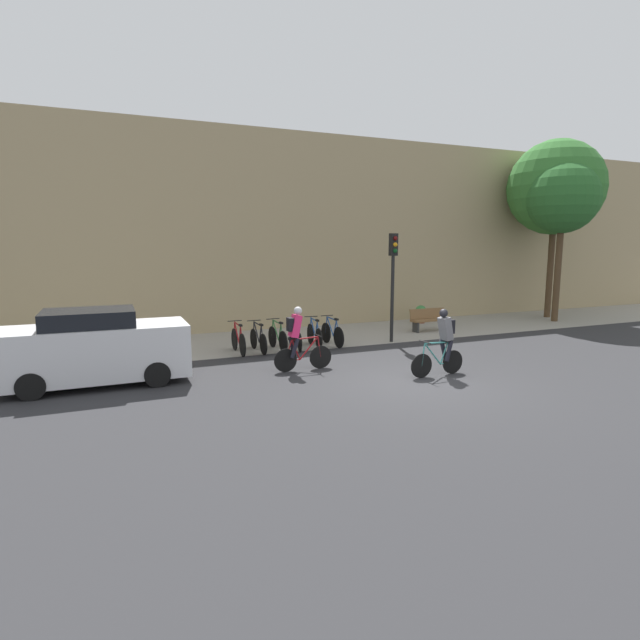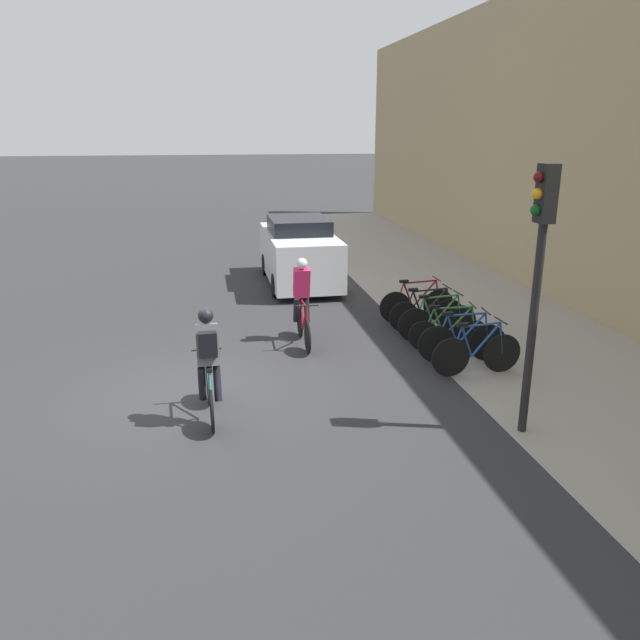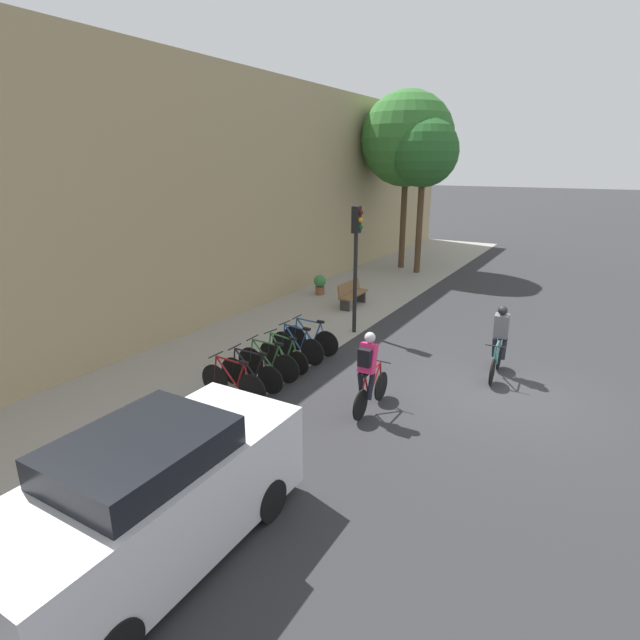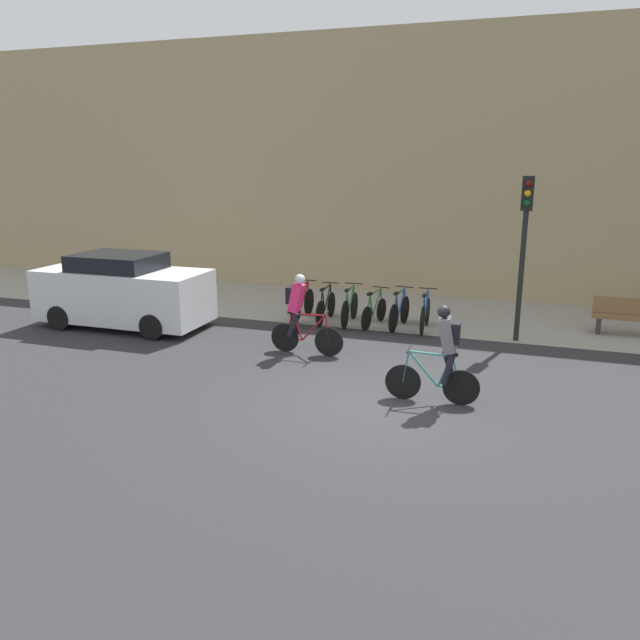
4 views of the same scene
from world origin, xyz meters
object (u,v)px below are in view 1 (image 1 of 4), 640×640
(cyclist_pink, at_px, (297,337))
(parked_bike_3, at_px, (296,337))
(parked_bike_0, at_px, (238,340))
(cyclist_grey, at_px, (443,340))
(bench, at_px, (429,319))
(traffic_light_pole, at_px, (393,268))
(potted_plant, at_px, (421,313))
(parked_car, at_px, (95,348))
(parked_bike_4, at_px, (315,335))
(parked_bike_5, at_px, (332,333))
(parked_bike_1, at_px, (258,340))
(parked_bike_2, at_px, (278,338))

(cyclist_pink, distance_m, parked_bike_3, 3.00)
(parked_bike_0, bearing_deg, cyclist_grey, -47.35)
(parked_bike_3, xyz_separation_m, bench, (6.00, 1.11, 0.09))
(parked_bike_3, relative_size, traffic_light_pole, 0.42)
(traffic_light_pole, xyz_separation_m, potted_plant, (3.39, 3.19, -2.17))
(cyclist_grey, height_order, parked_bike_0, cyclist_grey)
(parked_bike_3, height_order, parked_car, parked_car)
(parked_bike_4, bearing_deg, parked_bike_0, -179.99)
(parked_bike_5, height_order, parked_car, parked_car)
(parked_bike_3, bearing_deg, potted_plant, 23.20)
(parked_bike_1, relative_size, bench, 1.07)
(cyclist_grey, height_order, bench, cyclist_grey)
(cyclist_pink, height_order, traffic_light_pole, traffic_light_pole)
(parked_bike_1, height_order, parked_car, parked_car)
(parked_bike_3, distance_m, parked_bike_5, 1.30)
(parked_bike_0, distance_m, parked_bike_5, 3.24)
(traffic_light_pole, distance_m, potted_plant, 5.14)
(parked_bike_1, bearing_deg, parked_bike_4, 0.04)
(parked_bike_1, relative_size, parked_car, 0.40)
(potted_plant, bearing_deg, parked_bike_4, -154.69)
(cyclist_pink, distance_m, parked_car, 5.04)
(cyclist_pink, xyz_separation_m, cyclist_grey, (3.36, -1.90, 0.00))
(parked_car, bearing_deg, cyclist_grey, -17.29)
(parked_bike_1, xyz_separation_m, parked_bike_5, (2.59, 0.00, 0.01))
(parked_car, bearing_deg, parked_bike_5, 15.91)
(parked_bike_0, height_order, potted_plant, parked_bike_0)
(cyclist_pink, height_order, parked_bike_2, cyclist_pink)
(parked_bike_0, relative_size, potted_plant, 2.24)
(parked_bike_3, height_order, potted_plant, parked_bike_3)
(traffic_light_pole, height_order, parked_car, traffic_light_pole)
(parked_bike_1, xyz_separation_m, traffic_light_pole, (4.78, -0.25, 2.21))
(parked_bike_0, distance_m, traffic_light_pole, 5.86)
(parked_bike_0, height_order, traffic_light_pole, traffic_light_pole)
(bench, bearing_deg, parked_car, -165.13)
(parked_bike_3, relative_size, bench, 1.00)
(parked_bike_5, relative_size, bench, 1.06)
(parked_bike_1, relative_size, potted_plant, 2.19)
(parked_bike_4, relative_size, parked_bike_5, 0.99)
(parked_bike_3, xyz_separation_m, parked_bike_5, (1.30, 0.00, 0.03))
(parked_bike_0, height_order, parked_car, parked_car)
(parked_bike_1, distance_m, traffic_light_pole, 5.27)
(parked_bike_2, relative_size, parked_bike_3, 1.07)
(cyclist_pink, relative_size, parked_bike_5, 1.04)
(cyclist_pink, height_order, parked_bike_1, cyclist_pink)
(parked_bike_1, bearing_deg, traffic_light_pole, -2.99)
(traffic_light_pole, height_order, bench, traffic_light_pole)
(parked_bike_4, xyz_separation_m, parked_car, (-6.63, -2.08, 0.48))
(parked_bike_2, relative_size, parked_bike_4, 1.02)
(cyclist_grey, distance_m, potted_plant, 8.87)
(cyclist_pink, xyz_separation_m, parked_bike_4, (1.64, 2.77, -0.53))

